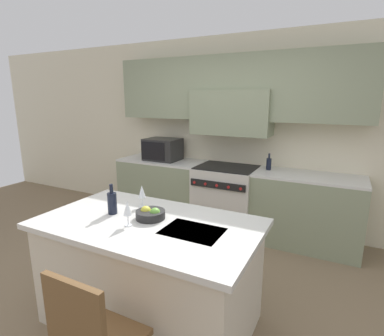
# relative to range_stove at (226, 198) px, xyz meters

# --- Properties ---
(ground_plane) EXTENTS (10.00, 10.00, 0.00)m
(ground_plane) POSITION_rel_range_stove_xyz_m (-0.00, -1.77, -0.46)
(ground_plane) COLOR #7A664C
(back_cabinetry) EXTENTS (10.00, 0.46, 2.70)m
(back_cabinetry) POSITION_rel_range_stove_xyz_m (-0.00, 0.27, 1.13)
(back_cabinetry) COLOR beige
(back_cabinetry) RESTS_ON ground_plane
(back_counter) EXTENTS (3.44, 0.62, 0.92)m
(back_counter) POSITION_rel_range_stove_xyz_m (-0.00, 0.02, -0.00)
(back_counter) COLOR gray
(back_counter) RESTS_ON ground_plane
(range_stove) EXTENTS (0.82, 0.70, 0.92)m
(range_stove) POSITION_rel_range_stove_xyz_m (0.00, 0.00, 0.00)
(range_stove) COLOR beige
(range_stove) RESTS_ON ground_plane
(microwave) EXTENTS (0.51, 0.41, 0.33)m
(microwave) POSITION_rel_range_stove_xyz_m (-1.05, 0.02, 0.62)
(microwave) COLOR black
(microwave) RESTS_ON back_counter
(kitchen_island) EXTENTS (1.75, 1.00, 0.89)m
(kitchen_island) POSITION_rel_range_stove_xyz_m (0.09, -1.99, -0.01)
(kitchen_island) COLOR beige
(kitchen_island) RESTS_ON ground_plane
(wine_bottle) EXTENTS (0.08, 0.08, 0.26)m
(wine_bottle) POSITION_rel_range_stove_xyz_m (-0.27, -1.99, 0.53)
(wine_bottle) COLOR black
(wine_bottle) RESTS_ON kitchen_island
(wine_glass_near) EXTENTS (0.06, 0.06, 0.20)m
(wine_glass_near) POSITION_rel_range_stove_xyz_m (0.00, -2.13, 0.57)
(wine_glass_near) COLOR white
(wine_glass_near) RESTS_ON kitchen_island
(wine_glass_far) EXTENTS (0.06, 0.06, 0.20)m
(wine_glass_far) POSITION_rel_range_stove_xyz_m (-0.15, -1.75, 0.57)
(wine_glass_far) COLOR white
(wine_glass_far) RESTS_ON kitchen_island
(fruit_bowl) EXTENTS (0.24, 0.24, 0.10)m
(fruit_bowl) POSITION_rel_range_stove_xyz_m (0.07, -1.94, 0.47)
(fruit_bowl) COLOR black
(fruit_bowl) RESTS_ON kitchen_island
(oil_bottle_on_counter) EXTENTS (0.07, 0.07, 0.22)m
(oil_bottle_on_counter) POSITION_rel_range_stove_xyz_m (0.55, 0.10, 0.54)
(oil_bottle_on_counter) COLOR black
(oil_bottle_on_counter) RESTS_ON back_counter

